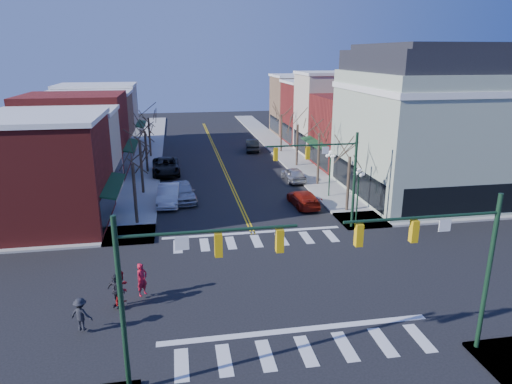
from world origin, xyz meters
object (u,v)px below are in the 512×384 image
car_left_near (183,192)px  pedestrian_red_b (122,287)px  car_right_near (303,199)px  car_left_mid (169,195)px  pedestrian_dark_b (81,314)px  lamppost_corner (358,185)px  car_right_mid (293,174)px  pedestrian_red_a (142,279)px  pedestrian_dark_a (116,290)px  car_left_far (166,166)px  lamppost_midblock (330,165)px  victorian_corner (424,122)px  car_right_far (252,145)px

car_left_near → pedestrian_red_b: size_ratio=2.67×
car_right_near → pedestrian_red_b: bearing=42.8°
car_left_near → car_left_mid: size_ratio=0.98×
car_left_near → pedestrian_dark_b: bearing=-110.8°
lamppost_corner → pedestrian_red_b: 19.09m
car_right_near → pedestrian_dark_b: pedestrian_dark_b is taller
car_left_mid → car_right_mid: (12.44, 5.24, -0.11)m
car_left_near → pedestrian_red_a: bearing=-104.7°
car_left_near → car_right_near: bearing=-24.1°
pedestrian_dark_a → pedestrian_red_b: bearing=77.3°
car_left_far → pedestrian_dark_a: pedestrian_dark_a is taller
pedestrian_red_b → car_left_mid: bearing=16.2°
car_left_far → car_right_near: 17.50m
car_left_far → pedestrian_dark_b: size_ratio=3.78×
lamppost_midblock → pedestrian_dark_a: (-16.72, -16.21, -1.90)m
pedestrian_red_a → victorian_corner: bearing=-15.3°
car_left_near → pedestrian_dark_a: size_ratio=2.74×
pedestrian_dark_b → car_left_near: bearing=-84.1°
car_left_near → pedestrian_red_b: bearing=-107.4°
lamppost_midblock → pedestrian_red_a: lamppost_midblock is taller
car_right_far → lamppost_corner: bearing=104.1°
victorian_corner → car_right_far: (-11.70, 21.98, -5.88)m
lamppost_corner → car_right_near: 5.84m
car_left_mid → pedestrian_dark_b: bearing=-98.0°
lamppost_midblock → car_right_far: (-3.40, 21.48, -2.19)m
car_left_far → pedestrian_dark_a: bearing=-96.4°
victorian_corner → pedestrian_red_b: size_ratio=7.65×
victorian_corner → car_right_mid: bearing=148.0°
car_right_far → pedestrian_dark_b: 42.17m
car_left_near → pedestrian_red_b: 17.60m
pedestrian_dark_a → pedestrian_red_a: bearing=74.1°
lamppost_corner → lamppost_midblock: same height
lamppost_corner → car_right_far: size_ratio=0.92×
car_left_mid → car_right_mid: car_left_mid is taller
car_left_near → car_right_near: car_left_near is taller
lamppost_corner → car_right_near: size_ratio=0.93×
pedestrian_red_b → pedestrian_dark_b: size_ratio=1.15×
lamppost_corner → car_left_far: size_ratio=0.70×
lamppost_corner → lamppost_midblock: size_ratio=1.00×
car_left_far → car_right_mid: size_ratio=1.44×
victorian_corner → car_right_mid: victorian_corner is taller
car_left_near → car_left_far: (-1.60, 9.77, 0.01)m
car_left_mid → car_right_near: bearing=-9.2°
pedestrian_red_b → pedestrian_dark_a: bearing=155.5°
car_right_mid → pedestrian_dark_a: bearing=52.8°
lamppost_midblock → car_right_near: 4.23m
car_left_mid → car_left_far: 10.48m
car_right_near → car_left_near: bearing=-21.1°
victorian_corner → car_right_mid: (-10.10, 6.32, -5.93)m
pedestrian_dark_a → car_right_far: bearing=106.1°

